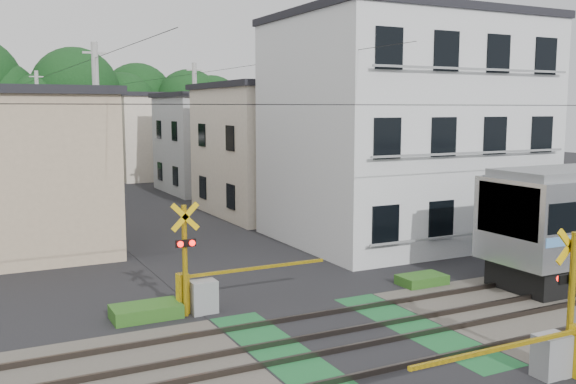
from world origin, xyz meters
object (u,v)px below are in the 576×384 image
apartment_block (403,129)px  pedestrian (91,173)px  crossing_signal_near (557,344)px  crossing_signal_far (200,287)px

apartment_block → pedestrian: 26.64m
crossing_signal_near → pedestrian: (-2.60, 38.12, 0.22)m
crossing_signal_far → apartment_block: bearing=27.8°
pedestrian → crossing_signal_far: bearing=77.7°
crossing_signal_near → pedestrian: crossing_signal_near is taller
crossing_signal_near → crossing_signal_far: 8.95m
crossing_signal_near → crossing_signal_far: same height
apartment_block → crossing_signal_far: bearing=-152.2°
crossing_signal_far → apartment_block: (11.09, 5.84, 3.94)m
apartment_block → pedestrian: size_ratio=5.50×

